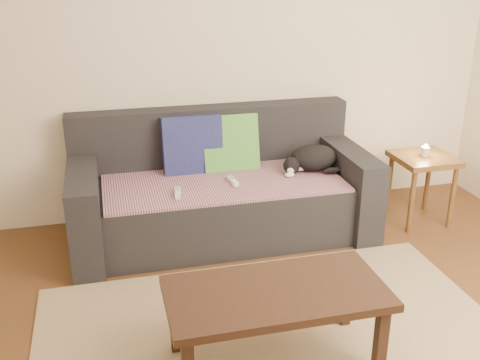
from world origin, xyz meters
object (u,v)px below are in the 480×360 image
object	(u,v)px
cat	(312,159)
coffee_table	(276,299)
wii_remote_b	(233,181)
wii_remote_a	(178,193)
sofa	(221,193)
side_table	(423,168)

from	to	relation	value
cat	coffee_table	bearing A→B (deg)	-95.55
wii_remote_b	coffee_table	xyz separation A→B (m)	(-0.11, -1.33, -0.08)
wii_remote_a	sofa	bearing A→B (deg)	-44.38
sofa	coffee_table	world-z (taller)	sofa
sofa	wii_remote_b	xyz separation A→B (m)	(0.05, -0.15, 0.15)
sofa	cat	size ratio (longest dim) A/B	4.41
cat	wii_remote_b	size ratio (longest dim) A/B	3.17
side_table	sofa	bearing A→B (deg)	173.24
sofa	coffee_table	size ratio (longest dim) A/B	1.98
wii_remote_a	side_table	size ratio (longest dim) A/B	0.29
sofa	side_table	xyz separation A→B (m)	(1.51, -0.18, 0.12)
sofa	wii_remote_a	xyz separation A→B (m)	(-0.35, -0.27, 0.15)
side_table	coffee_table	bearing A→B (deg)	-140.25
cat	coffee_table	world-z (taller)	cat
wii_remote_a	coffee_table	bearing A→B (deg)	-158.17
wii_remote_a	cat	bearing A→B (deg)	-69.38
cat	side_table	world-z (taller)	cat
sofa	wii_remote_a	distance (m)	0.46
side_table	coffee_table	xyz separation A→B (m)	(-1.56, -1.30, -0.06)
cat	side_table	xyz separation A→B (m)	(0.84, -0.14, -0.10)
wii_remote_a	coffee_table	xyz separation A→B (m)	(0.30, -1.21, -0.08)
side_table	coffee_table	size ratio (longest dim) A/B	0.50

